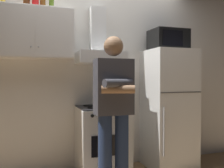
# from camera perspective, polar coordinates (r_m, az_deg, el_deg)

# --- Properties ---
(back_wall_tiled) EXTENTS (4.80, 0.10, 2.70)m
(back_wall_tiled) POSITION_cam_1_polar(r_m,az_deg,el_deg) (3.45, -3.13, 3.53)
(back_wall_tiled) COLOR silver
(back_wall_tiled) RESTS_ON ground_plane
(upper_cabinet) EXTENTS (0.90, 0.37, 0.60)m
(upper_cabinet) POSITION_cam_1_polar(r_m,az_deg,el_deg) (3.15, -17.40, 11.01)
(upper_cabinet) COLOR white
(stove_oven) EXTENTS (0.60, 0.62, 0.87)m
(stove_oven) POSITION_cam_1_polar(r_m,az_deg,el_deg) (3.19, -2.31, -12.88)
(stove_oven) COLOR white
(stove_oven) RESTS_ON ground_plane
(range_hood) EXTENTS (0.60, 0.44, 0.75)m
(range_hood) POSITION_cam_1_polar(r_m,az_deg,el_deg) (3.24, -2.95, 8.07)
(range_hood) COLOR white
(refrigerator) EXTENTS (0.60, 0.62, 1.60)m
(refrigerator) POSITION_cam_1_polar(r_m,az_deg,el_deg) (3.51, 12.85, -5.54)
(refrigerator) COLOR white
(refrigerator) RESTS_ON ground_plane
(microwave) EXTENTS (0.48, 0.37, 0.28)m
(microwave) POSITION_cam_1_polar(r_m,az_deg,el_deg) (3.54, 12.77, 9.80)
(microwave) COLOR black
(microwave) RESTS_ON refrigerator
(person_standing) EXTENTS (0.38, 0.33, 1.64)m
(person_standing) POSITION_cam_1_polar(r_m,az_deg,el_deg) (2.52, 0.39, -5.86)
(person_standing) COLOR navy
(person_standing) RESTS_ON ground_plane
(cooking_pot) EXTENTS (0.28, 0.18, 0.10)m
(cooking_pot) POSITION_cam_1_polar(r_m,az_deg,el_deg) (3.04, 0.67, -4.22)
(cooking_pot) COLOR #B7BABF
(cooking_pot) RESTS_ON stove_oven
(bottle_spice_jar) EXTENTS (0.06, 0.06, 0.14)m
(bottle_spice_jar) POSITION_cam_1_polar(r_m,az_deg,el_deg) (3.27, -23.80, 17.08)
(bottle_spice_jar) COLOR gold
(bottle_spice_jar) RESTS_ON upper_cabinet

